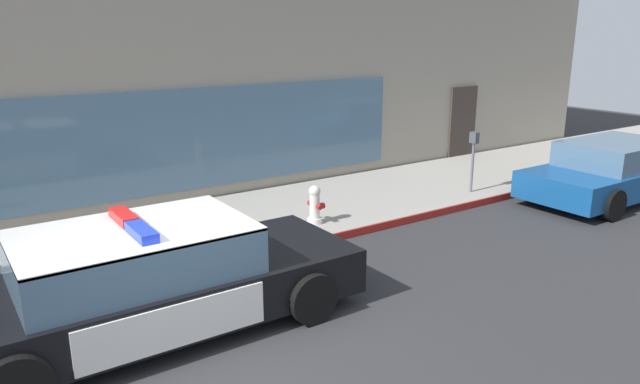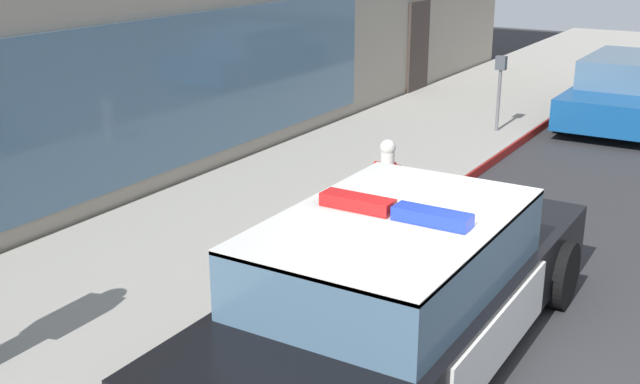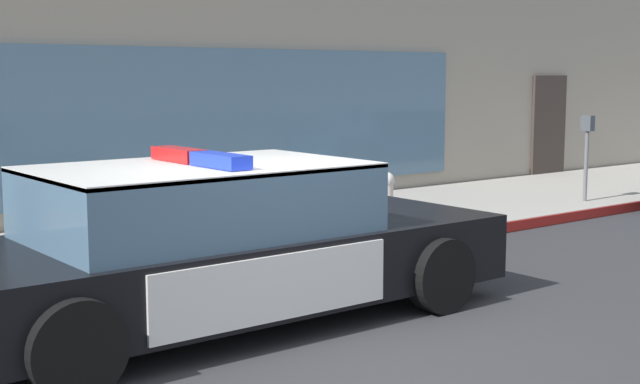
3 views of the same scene
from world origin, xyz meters
name	(u,v)px [view 2 (image 2 of 3)]	position (x,y,z in m)	size (l,w,h in m)	color
ground	(521,378)	(0.00, 0.00, 0.00)	(48.00, 48.00, 0.00)	#303033
sidewalk	(159,269)	(0.00, 4.05, 0.07)	(48.00, 3.34, 0.15)	#A39E93
curb_red_paint	(287,305)	(0.00, 2.37, 0.08)	(28.80, 0.04, 0.14)	maroon
police_cruiser	(399,288)	(-0.24, 1.05, 0.68)	(5.17, 2.10, 1.49)	black
fire_hydrant	(388,166)	(3.55, 3.05, 0.50)	(0.34, 0.39, 0.73)	silver
car_down_street	(631,90)	(10.24, 1.14, 0.63)	(4.67, 2.04, 1.29)	#144C8C
parking_meter	(500,79)	(7.62, 2.91, 1.08)	(0.12, 0.18, 1.34)	slate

